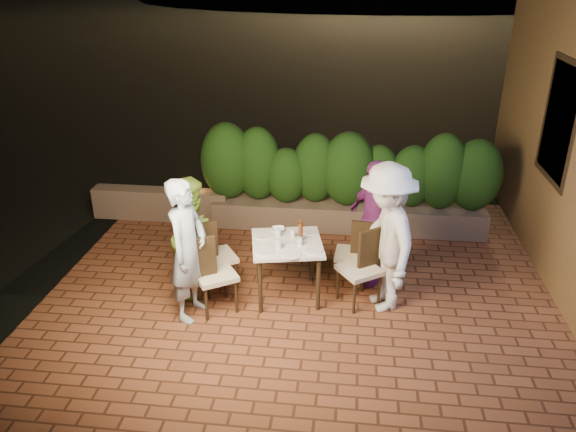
% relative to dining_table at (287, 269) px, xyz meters
% --- Properties ---
extents(ground, '(400.00, 400.00, 0.00)m').
position_rel_dining_table_xyz_m(ground, '(0.50, -0.22, -0.40)').
color(ground, black).
rests_on(ground, ground).
extents(terrace_floor, '(7.00, 6.00, 0.15)m').
position_rel_dining_table_xyz_m(terrace_floor, '(0.50, 0.28, -0.45)').
color(terrace_floor, brown).
rests_on(terrace_floor, ground).
extents(window_pane, '(0.08, 1.00, 1.40)m').
position_rel_dining_table_xyz_m(window_pane, '(3.32, 1.28, 1.62)').
color(window_pane, black).
rests_on(window_pane, building_wall).
extents(window_frame, '(0.06, 1.15, 1.55)m').
position_rel_dining_table_xyz_m(window_frame, '(3.31, 1.28, 1.62)').
color(window_frame, black).
rests_on(window_frame, building_wall).
extents(planter, '(4.20, 0.55, 0.40)m').
position_rel_dining_table_xyz_m(planter, '(0.70, 2.08, -0.17)').
color(planter, brown).
rests_on(planter, ground).
extents(hedge, '(4.00, 0.70, 1.10)m').
position_rel_dining_table_xyz_m(hedge, '(0.70, 2.08, 0.57)').
color(hedge, '#17360E').
rests_on(hedge, planter).
extents(parapet, '(2.20, 0.30, 0.50)m').
position_rel_dining_table_xyz_m(parapet, '(-2.30, 2.08, -0.12)').
color(parapet, brown).
rests_on(parapet, ground).
extents(hill, '(52.00, 40.00, 22.00)m').
position_rel_dining_table_xyz_m(hill, '(2.50, 59.78, -4.38)').
color(hill, black).
rests_on(hill, ground).
extents(dining_table, '(0.98, 0.98, 0.75)m').
position_rel_dining_table_xyz_m(dining_table, '(0.00, 0.00, 0.00)').
color(dining_table, white).
rests_on(dining_table, ground).
extents(plate_nw, '(0.24, 0.24, 0.01)m').
position_rel_dining_table_xyz_m(plate_nw, '(-0.23, -0.27, 0.38)').
color(plate_nw, white).
rests_on(plate_nw, dining_table).
extents(plate_sw, '(0.23, 0.23, 0.01)m').
position_rel_dining_table_xyz_m(plate_sw, '(-0.31, 0.13, 0.38)').
color(plate_sw, white).
rests_on(plate_sw, dining_table).
extents(plate_ne, '(0.22, 0.22, 0.01)m').
position_rel_dining_table_xyz_m(plate_ne, '(0.33, -0.19, 0.38)').
color(plate_ne, white).
rests_on(plate_ne, dining_table).
extents(plate_se, '(0.21, 0.21, 0.01)m').
position_rel_dining_table_xyz_m(plate_se, '(0.25, 0.32, 0.38)').
color(plate_se, white).
rests_on(plate_se, dining_table).
extents(plate_centre, '(0.23, 0.23, 0.01)m').
position_rel_dining_table_xyz_m(plate_centre, '(-0.04, 0.02, 0.38)').
color(plate_centre, white).
rests_on(plate_centre, dining_table).
extents(plate_front, '(0.22, 0.22, 0.01)m').
position_rel_dining_table_xyz_m(plate_front, '(0.09, -0.33, 0.38)').
color(plate_front, white).
rests_on(plate_front, dining_table).
extents(glass_nw, '(0.07, 0.07, 0.12)m').
position_rel_dining_table_xyz_m(glass_nw, '(-0.08, -0.17, 0.43)').
color(glass_nw, silver).
rests_on(glass_nw, dining_table).
extents(glass_sw, '(0.06, 0.06, 0.10)m').
position_rel_dining_table_xyz_m(glass_sw, '(-0.12, 0.14, 0.43)').
color(glass_sw, silver).
rests_on(glass_sw, dining_table).
extents(glass_ne, '(0.06, 0.06, 0.10)m').
position_rel_dining_table_xyz_m(glass_ne, '(0.16, -0.06, 0.43)').
color(glass_ne, silver).
rests_on(glass_ne, dining_table).
extents(glass_se, '(0.06, 0.06, 0.11)m').
position_rel_dining_table_xyz_m(glass_se, '(0.06, 0.14, 0.43)').
color(glass_se, silver).
rests_on(glass_se, dining_table).
extents(beer_bottle, '(0.06, 0.06, 0.30)m').
position_rel_dining_table_xyz_m(beer_bottle, '(0.16, 0.06, 0.52)').
color(beer_bottle, '#53250D').
rests_on(beer_bottle, dining_table).
extents(bowl, '(0.20, 0.20, 0.04)m').
position_rel_dining_table_xyz_m(bowl, '(-0.15, 0.29, 0.40)').
color(bowl, white).
rests_on(bowl, dining_table).
extents(chair_left_front, '(0.62, 0.62, 0.98)m').
position_rel_dining_table_xyz_m(chair_left_front, '(-0.81, -0.39, 0.11)').
color(chair_left_front, black).
rests_on(chair_left_front, ground).
extents(chair_left_back, '(0.61, 0.61, 0.95)m').
position_rel_dining_table_xyz_m(chair_left_back, '(-0.90, 0.07, 0.10)').
color(chair_left_back, black).
rests_on(chair_left_back, ground).
extents(chair_right_front, '(0.61, 0.61, 0.95)m').
position_rel_dining_table_xyz_m(chair_right_front, '(0.88, -0.05, 0.10)').
color(chair_right_front, black).
rests_on(chair_right_front, ground).
extents(chair_right_back, '(0.44, 0.44, 0.89)m').
position_rel_dining_table_xyz_m(chair_right_back, '(0.78, 0.39, 0.07)').
color(chair_right_back, black).
rests_on(chair_right_back, ground).
extents(diner_blue, '(0.52, 0.69, 1.71)m').
position_rel_dining_table_xyz_m(diner_blue, '(-1.07, -0.53, 0.48)').
color(diner_blue, '#A6BDD5').
rests_on(diner_blue, ground).
extents(diner_green, '(0.66, 0.80, 1.51)m').
position_rel_dining_table_xyz_m(diner_green, '(-1.15, 0.03, 0.38)').
color(diner_green, '#88B93A').
rests_on(diner_green, ground).
extents(diner_white, '(1.01, 1.33, 1.82)m').
position_rel_dining_table_xyz_m(diner_white, '(1.16, -0.08, 0.53)').
color(diner_white, silver).
rests_on(diner_white, ground).
extents(diner_purple, '(0.88, 1.02, 1.65)m').
position_rel_dining_table_xyz_m(diner_purple, '(1.04, 0.53, 0.45)').
color(diner_purple, '#7D2A7F').
rests_on(diner_purple, ground).
extents(parapet_lamp, '(0.10, 0.10, 0.14)m').
position_rel_dining_table_xyz_m(parapet_lamp, '(-1.71, 2.08, 0.20)').
color(parapet_lamp, orange).
rests_on(parapet_lamp, parapet).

